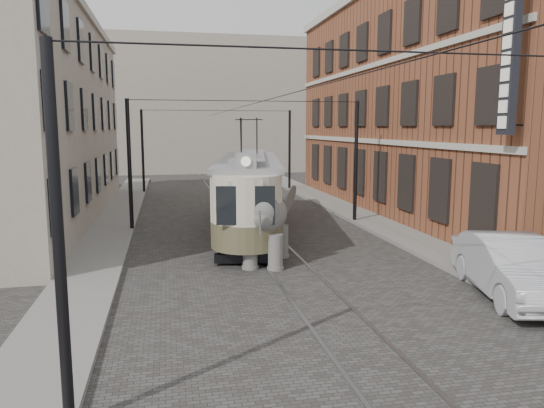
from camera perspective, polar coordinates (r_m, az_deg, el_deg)
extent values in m
plane|color=#43413E|center=(19.13, 0.75, -5.85)|extent=(120.00, 120.00, 0.00)
cube|color=slate|center=(21.19, 16.87, -4.60)|extent=(2.00, 60.00, 0.15)
cube|color=slate|center=(18.86, -19.04, -6.29)|extent=(2.00, 60.00, 0.15)
cube|color=brown|center=(30.99, 17.60, 10.42)|extent=(8.00, 26.00, 12.00)
cube|color=gray|center=(28.97, -25.91, 8.15)|extent=(7.00, 24.00, 10.00)
cube|color=gray|center=(58.29, -7.81, 10.60)|extent=(28.00, 10.00, 14.00)
imported|color=#A8A8AD|center=(16.03, 24.93, -6.32)|extent=(2.99, 5.47, 1.71)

